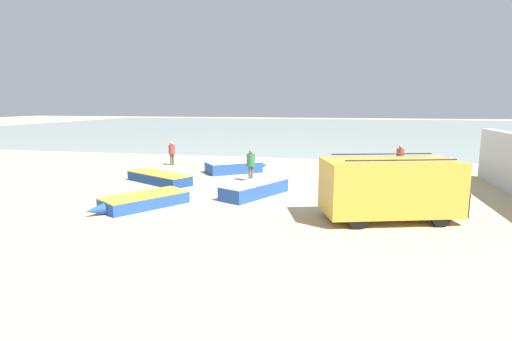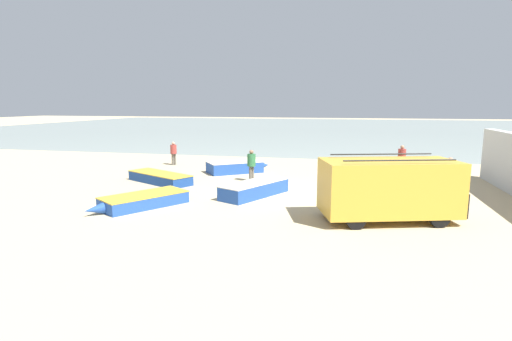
{
  "view_description": "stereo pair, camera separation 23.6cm",
  "coord_description": "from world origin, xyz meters",
  "px_view_note": "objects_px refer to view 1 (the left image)",
  "views": [
    {
      "loc": [
        3.25,
        -18.32,
        4.18
      ],
      "look_at": [
        -0.86,
        0.11,
        1.0
      ],
      "focal_mm": 28.0,
      "sensor_mm": 36.0,
      "label": 1
    },
    {
      "loc": [
        3.48,
        -18.27,
        4.18
      ],
      "look_at": [
        -0.86,
        0.11,
        1.0
      ],
      "focal_mm": 28.0,
      "sensor_mm": 36.0,
      "label": 2
    }
  ],
  "objects_px": {
    "fishing_rowboat_2": "(378,177)",
    "fishing_rowboat_3": "(142,201)",
    "fisherman_0": "(172,151)",
    "fisherman_3": "(400,157)",
    "fishing_rowboat_0": "(157,178)",
    "fisherman_2": "(449,173)",
    "fishing_rowboat_1": "(236,167)",
    "fisherman_1": "(251,163)",
    "fishing_rowboat_4": "(257,188)",
    "parked_van": "(390,187)"
  },
  "relations": [
    {
      "from": "fishing_rowboat_3",
      "to": "fishing_rowboat_4",
      "type": "relative_size",
      "value": 0.92
    },
    {
      "from": "fishing_rowboat_2",
      "to": "fisherman_3",
      "type": "xyz_separation_m",
      "value": [
        1.47,
        3.36,
        0.7
      ]
    },
    {
      "from": "fisherman_0",
      "to": "fisherman_1",
      "type": "distance_m",
      "value": 7.93
    },
    {
      "from": "fishing_rowboat_1",
      "to": "fisherman_2",
      "type": "xyz_separation_m",
      "value": [
        11.12,
        -4.1,
        0.74
      ]
    },
    {
      "from": "fishing_rowboat_2",
      "to": "fisherman_3",
      "type": "bearing_deg",
      "value": 4.85
    },
    {
      "from": "fishing_rowboat_1",
      "to": "fisherman_0",
      "type": "bearing_deg",
      "value": 123.1
    },
    {
      "from": "fishing_rowboat_0",
      "to": "fisherman_2",
      "type": "height_order",
      "value": "fisherman_2"
    },
    {
      "from": "fisherman_0",
      "to": "fisherman_1",
      "type": "height_order",
      "value": "fisherman_1"
    },
    {
      "from": "fishing_rowboat_0",
      "to": "fisherman_0",
      "type": "distance_m",
      "value": 6.14
    },
    {
      "from": "fisherman_1",
      "to": "fisherman_2",
      "type": "height_order",
      "value": "fisherman_2"
    },
    {
      "from": "fishing_rowboat_3",
      "to": "fisherman_3",
      "type": "relative_size",
      "value": 2.32
    },
    {
      "from": "fishing_rowboat_0",
      "to": "fishing_rowboat_2",
      "type": "distance_m",
      "value": 11.78
    },
    {
      "from": "fishing_rowboat_4",
      "to": "parked_van",
      "type": "bearing_deg",
      "value": -90.47
    },
    {
      "from": "fishing_rowboat_1",
      "to": "fishing_rowboat_0",
      "type": "bearing_deg",
      "value": -165.8
    },
    {
      "from": "fisherman_1",
      "to": "fishing_rowboat_2",
      "type": "bearing_deg",
      "value": 34.6
    },
    {
      "from": "fisherman_0",
      "to": "fishing_rowboat_3",
      "type": "bearing_deg",
      "value": 153.89
    },
    {
      "from": "parked_van",
      "to": "fisherman_1",
      "type": "height_order",
      "value": "parked_van"
    },
    {
      "from": "fisherman_0",
      "to": "fisherman_3",
      "type": "bearing_deg",
      "value": -134.71
    },
    {
      "from": "fishing_rowboat_3",
      "to": "fishing_rowboat_4",
      "type": "bearing_deg",
      "value": 159.93
    },
    {
      "from": "parked_van",
      "to": "fishing_rowboat_3",
      "type": "xyz_separation_m",
      "value": [
        -9.64,
        -0.27,
        -0.96
      ]
    },
    {
      "from": "parked_van",
      "to": "fisherman_1",
      "type": "relative_size",
      "value": 3.02
    },
    {
      "from": "fishing_rowboat_2",
      "to": "fishing_rowboat_3",
      "type": "height_order",
      "value": "fishing_rowboat_2"
    },
    {
      "from": "fishing_rowboat_0",
      "to": "fisherman_0",
      "type": "relative_size",
      "value": 2.94
    },
    {
      "from": "fishing_rowboat_2",
      "to": "fishing_rowboat_4",
      "type": "relative_size",
      "value": 1.15
    },
    {
      "from": "parked_van",
      "to": "fishing_rowboat_2",
      "type": "relative_size",
      "value": 1.04
    },
    {
      "from": "fishing_rowboat_0",
      "to": "fisherman_3",
      "type": "xyz_separation_m",
      "value": [
        13.01,
        5.73,
        0.77
      ]
    },
    {
      "from": "parked_van",
      "to": "fisherman_2",
      "type": "relative_size",
      "value": 2.87
    },
    {
      "from": "parked_van",
      "to": "fishing_rowboat_1",
      "type": "distance_m",
      "value": 11.86
    },
    {
      "from": "fisherman_1",
      "to": "fishing_rowboat_3",
      "type": "bearing_deg",
      "value": -89.51
    },
    {
      "from": "fisherman_2",
      "to": "fisherman_3",
      "type": "distance_m",
      "value": 5.99
    },
    {
      "from": "fishing_rowboat_2",
      "to": "fishing_rowboat_3",
      "type": "distance_m",
      "value": 12.18
    },
    {
      "from": "parked_van",
      "to": "fishing_rowboat_3",
      "type": "height_order",
      "value": "parked_van"
    },
    {
      "from": "fishing_rowboat_4",
      "to": "fishing_rowboat_2",
      "type": "bearing_deg",
      "value": -27.24
    },
    {
      "from": "fishing_rowboat_0",
      "to": "fishing_rowboat_1",
      "type": "height_order",
      "value": "fishing_rowboat_1"
    },
    {
      "from": "fishing_rowboat_2",
      "to": "fisherman_0",
      "type": "distance_m",
      "value": 13.78
    },
    {
      "from": "fishing_rowboat_1",
      "to": "fishing_rowboat_3",
      "type": "distance_m",
      "value": 8.98
    },
    {
      "from": "fishing_rowboat_0",
      "to": "fishing_rowboat_3",
      "type": "relative_size",
      "value": 1.18
    },
    {
      "from": "fishing_rowboat_2",
      "to": "fisherman_0",
      "type": "xyz_separation_m",
      "value": [
        -13.32,
        3.46,
        0.63
      ]
    },
    {
      "from": "fishing_rowboat_0",
      "to": "fishing_rowboat_4",
      "type": "xyz_separation_m",
      "value": [
        5.87,
        -1.78,
        0.06
      ]
    },
    {
      "from": "parked_van",
      "to": "fishing_rowboat_4",
      "type": "xyz_separation_m",
      "value": [
        -5.51,
        2.81,
        -0.89
      ]
    },
    {
      "from": "fishing_rowboat_3",
      "to": "fisherman_0",
      "type": "distance_m",
      "value": 11.28
    },
    {
      "from": "fishing_rowboat_0",
      "to": "fisherman_1",
      "type": "bearing_deg",
      "value": -135.96
    },
    {
      "from": "parked_van",
      "to": "fishing_rowboat_1",
      "type": "xyz_separation_m",
      "value": [
        -8.14,
        8.58,
        -0.87
      ]
    },
    {
      "from": "fishing_rowboat_3",
      "to": "fisherman_2",
      "type": "distance_m",
      "value": 13.52
    },
    {
      "from": "fishing_rowboat_1",
      "to": "fishing_rowboat_4",
      "type": "height_order",
      "value": "fishing_rowboat_1"
    },
    {
      "from": "fishing_rowboat_2",
      "to": "fishing_rowboat_3",
      "type": "xyz_separation_m",
      "value": [
        -9.8,
        -7.23,
        -0.08
      ]
    },
    {
      "from": "fisherman_2",
      "to": "parked_van",
      "type": "bearing_deg",
      "value": 46.0
    },
    {
      "from": "fisherman_2",
      "to": "fishing_rowboat_1",
      "type": "bearing_deg",
      "value": -30.59
    },
    {
      "from": "parked_van",
      "to": "fisherman_1",
      "type": "bearing_deg",
      "value": 120.34
    },
    {
      "from": "fishing_rowboat_2",
      "to": "fisherman_0",
      "type": "bearing_deg",
      "value": 103.88
    }
  ]
}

